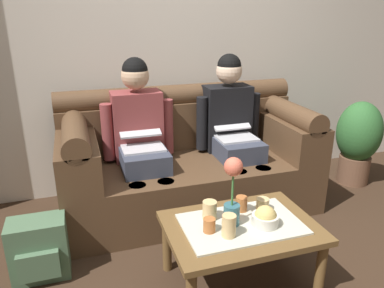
{
  "coord_description": "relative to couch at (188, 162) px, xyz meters",
  "views": [
    {
      "loc": [
        -0.83,
        -1.53,
        1.55
      ],
      "look_at": [
        -0.05,
        0.89,
        0.63
      ],
      "focal_mm": 34.93,
      "sensor_mm": 36.0,
      "label": 1
    }
  ],
  "objects": [
    {
      "name": "coffee_table",
      "position": [
        -0.0,
        -1.03,
        -0.03
      ],
      "size": [
        0.85,
        0.6,
        0.41
      ],
      "color": "brown",
      "rests_on": "ground_plane"
    },
    {
      "name": "cup_near_left",
      "position": [
        -0.2,
        -1.05,
        0.07
      ],
      "size": [
        0.07,
        0.07,
        0.08
      ],
      "primitive_type": "cylinder",
      "color": "#B26633",
      "rests_on": "coffee_table"
    },
    {
      "name": "cup_far_left",
      "position": [
        0.18,
        -0.94,
        0.07
      ],
      "size": [
        0.08,
        0.08,
        0.08
      ],
      "primitive_type": "cylinder",
      "color": "#DBB77A",
      "rests_on": "coffee_table"
    },
    {
      "name": "snack_bowl",
      "position": [
        0.12,
        -1.09,
        0.08
      ],
      "size": [
        0.15,
        0.15,
        0.12
      ],
      "color": "silver",
      "rests_on": "coffee_table"
    },
    {
      "name": "couch",
      "position": [
        0.0,
        0.0,
        0.0
      ],
      "size": [
        1.98,
        0.88,
        0.96
      ],
      "color": "#513823",
      "rests_on": "ground_plane"
    },
    {
      "name": "cup_far_center",
      "position": [
        0.06,
        -0.9,
        0.08
      ],
      "size": [
        0.07,
        0.07,
        0.09
      ],
      "primitive_type": "cylinder",
      "color": "#B26633",
      "rests_on": "coffee_table"
    },
    {
      "name": "cup_near_right",
      "position": [
        -0.16,
        -0.93,
        0.09
      ],
      "size": [
        0.08,
        0.08,
        0.11
      ],
      "primitive_type": "cylinder",
      "color": "#DBB77A",
      "rests_on": "coffee_table"
    },
    {
      "name": "flower_vase",
      "position": [
        -0.06,
        -1.02,
        0.25
      ],
      "size": [
        0.1,
        0.1,
        0.4
      ],
      "color": "#336672",
      "rests_on": "coffee_table"
    },
    {
      "name": "person_right",
      "position": [
        0.38,
        -0.0,
        0.28
      ],
      "size": [
        0.56,
        0.67,
        1.22
      ],
      "color": "#383D4C",
      "rests_on": "ground_plane"
    },
    {
      "name": "backpack_left",
      "position": [
        -1.12,
        -0.61,
        -0.19
      ],
      "size": [
        0.33,
        0.25,
        0.38
      ],
      "color": "#4C6B4C",
      "rests_on": "ground_plane"
    },
    {
      "name": "cup_far_right",
      "position": [
        -0.12,
        -1.13,
        0.1
      ],
      "size": [
        0.08,
        0.08,
        0.12
      ],
      "primitive_type": "cylinder",
      "color": "#DBB77A",
      "rests_on": "coffee_table"
    },
    {
      "name": "person_left",
      "position": [
        -0.38,
        -0.0,
        0.28
      ],
      "size": [
        0.56,
        0.67,
        1.22
      ],
      "color": "#383D4C",
      "rests_on": "ground_plane"
    },
    {
      "name": "potted_plant",
      "position": [
        1.62,
        -0.08,
        0.06
      ],
      "size": [
        0.4,
        0.4,
        0.78
      ],
      "color": "brown",
      "rests_on": "ground_plane"
    },
    {
      "name": "back_wall_patterned",
      "position": [
        -0.0,
        0.53,
        1.07
      ],
      "size": [
        6.0,
        0.12,
        2.9
      ],
      "primitive_type": "cube",
      "color": "beige",
      "rests_on": "ground_plane"
    }
  ]
}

